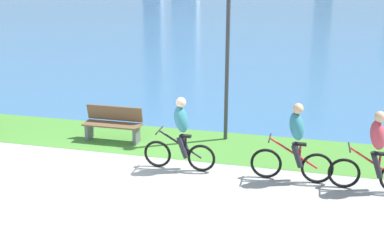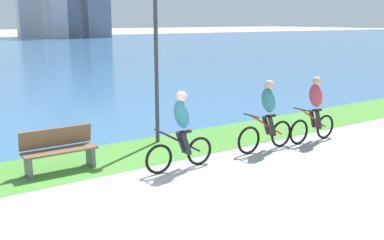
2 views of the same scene
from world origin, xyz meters
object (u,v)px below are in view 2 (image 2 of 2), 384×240
(cyclist_lead, at_px, (181,131))
(bench_far_along_path, at_px, (59,150))
(cyclist_trailing, at_px, (267,116))
(lamppost_tall, at_px, (156,39))
(cyclist_distant_rear, at_px, (314,110))

(cyclist_lead, bearing_deg, bench_far_along_path, 148.38)
(cyclist_trailing, distance_m, lamppost_tall, 3.31)
(cyclist_distant_rear, bearing_deg, lamppost_tall, 146.79)
(cyclist_trailing, bearing_deg, bench_far_along_path, 163.90)
(cyclist_lead, distance_m, cyclist_distant_rear, 4.01)
(cyclist_lead, bearing_deg, cyclist_trailing, -0.00)
(cyclist_distant_rear, xyz_separation_m, bench_far_along_path, (-6.17, 1.42, -0.39))
(bench_far_along_path, xyz_separation_m, lamppost_tall, (2.79, 0.79, 2.18))
(cyclist_trailing, xyz_separation_m, cyclist_distant_rear, (1.56, -0.09, -0.01))
(cyclist_trailing, distance_m, cyclist_distant_rear, 1.56)
(cyclist_trailing, relative_size, bench_far_along_path, 1.15)
(cyclist_distant_rear, distance_m, bench_far_along_path, 6.34)
(cyclist_lead, bearing_deg, lamppost_tall, 73.25)
(cyclist_trailing, xyz_separation_m, lamppost_tall, (-1.81, 2.11, 1.78))
(cyclist_lead, distance_m, bench_far_along_path, 2.56)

